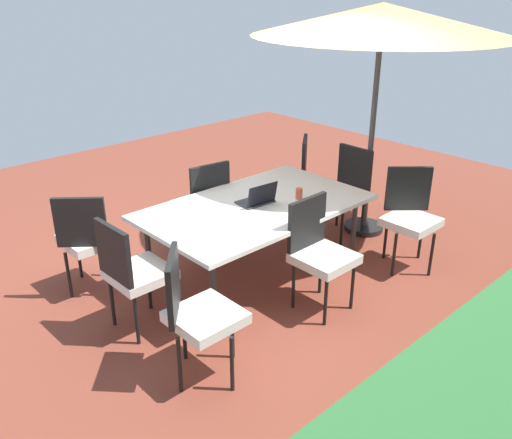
% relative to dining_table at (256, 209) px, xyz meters
% --- Properties ---
extents(ground_plane, '(10.00, 10.00, 0.02)m').
position_rel_dining_table_xyz_m(ground_plane, '(0.00, 0.00, -0.71)').
color(ground_plane, brown).
extents(dining_table, '(2.08, 1.23, 0.75)m').
position_rel_dining_table_xyz_m(dining_table, '(0.00, 0.00, 0.00)').
color(dining_table, silver).
rests_on(dining_table, ground_plane).
extents(patio_umbrella, '(2.61, 2.61, 2.44)m').
position_rel_dining_table_xyz_m(patio_umbrella, '(-1.62, 0.07, 1.57)').
color(patio_umbrella, '#4C4C4C').
rests_on(patio_umbrella, ground_plane).
extents(chair_north, '(0.46, 0.46, 0.98)m').
position_rel_dining_table_xyz_m(chair_north, '(-0.04, 0.75, -0.15)').
color(chair_north, silver).
rests_on(chair_north, ground_plane).
extents(chair_south, '(0.48, 0.49, 0.98)m').
position_rel_dining_table_xyz_m(chair_south, '(-0.00, -0.80, -0.15)').
color(chair_south, silver).
rests_on(chair_south, ground_plane).
extents(chair_east, '(0.47, 0.46, 0.98)m').
position_rel_dining_table_xyz_m(chair_east, '(1.30, -0.03, -0.15)').
color(chair_east, silver).
rests_on(chair_east, ground_plane).
extents(chair_northwest, '(0.59, 0.59, 0.98)m').
position_rel_dining_table_xyz_m(chair_northwest, '(-1.27, 0.85, -0.15)').
color(chair_northwest, silver).
rests_on(chair_northwest, ground_plane).
extents(chair_northeast, '(0.59, 0.58, 0.98)m').
position_rel_dining_table_xyz_m(chair_northeast, '(1.28, 0.77, -0.15)').
color(chair_northeast, silver).
rests_on(chair_northeast, ground_plane).
extents(chair_southeast, '(0.58, 0.59, 0.98)m').
position_rel_dining_table_xyz_m(chair_southeast, '(1.28, -0.83, -0.15)').
color(chair_southeast, silver).
rests_on(chair_southeast, ground_plane).
extents(chair_west, '(0.46, 0.46, 0.98)m').
position_rel_dining_table_xyz_m(chair_west, '(-1.37, -0.04, -0.15)').
color(chair_west, silver).
rests_on(chair_west, ground_plane).
extents(chair_southwest, '(0.58, 0.58, 0.98)m').
position_rel_dining_table_xyz_m(chair_southwest, '(-1.28, -0.76, -0.15)').
color(chair_southwest, silver).
rests_on(chair_southwest, ground_plane).
extents(laptop, '(0.34, 0.27, 0.21)m').
position_rel_dining_table_xyz_m(laptop, '(-0.02, -0.00, 0.09)').
color(laptop, '#2D2D33').
rests_on(laptop, dining_table).
extents(cup, '(0.07, 0.07, 0.10)m').
position_rel_dining_table_xyz_m(cup, '(-0.40, 0.17, 0.10)').
color(cup, '#CC4C33').
rests_on(cup, dining_table).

